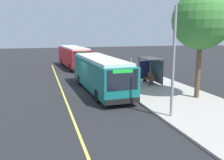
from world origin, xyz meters
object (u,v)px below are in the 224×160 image
at_px(transit_bus_second, 74,56).
at_px(route_sign_post, 130,69).
at_px(waiting_bench, 149,78).
at_px(transit_bus_main, 100,73).
at_px(pedestrian_commuter, 137,80).

distance_m(transit_bus_second, route_sign_post, 16.33).
height_order(waiting_bench, route_sign_post, route_sign_post).
distance_m(transit_bus_main, route_sign_post, 2.58).
xyz_separation_m(transit_bus_second, pedestrian_commuter, (16.43, 3.13, -0.50)).
bearing_deg(waiting_bench, transit_bus_main, -74.79).
height_order(route_sign_post, pedestrian_commuter, route_sign_post).
distance_m(transit_bus_second, pedestrian_commuter, 16.74).
bearing_deg(transit_bus_main, route_sign_post, 68.10).
bearing_deg(pedestrian_commuter, waiting_bench, 139.35).
bearing_deg(route_sign_post, transit_bus_main, -111.90).
distance_m(transit_bus_main, pedestrian_commuter, 3.17).
relative_size(transit_bus_main, transit_bus_second, 1.04).
xyz_separation_m(transit_bus_main, transit_bus_second, (-15.15, -0.28, -0.00)).
xyz_separation_m(waiting_bench, route_sign_post, (2.35, -2.78, 1.32)).
relative_size(transit_bus_main, waiting_bench, 6.77).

